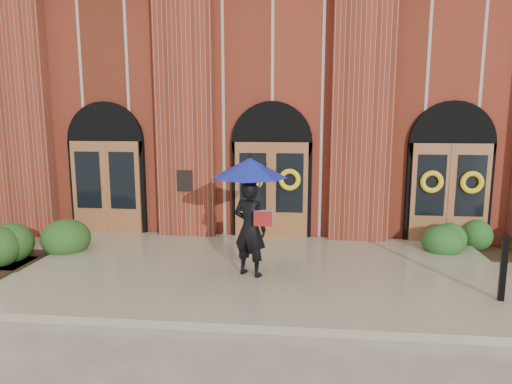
# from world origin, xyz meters

# --- Properties ---
(ground) EXTENTS (90.00, 90.00, 0.00)m
(ground) POSITION_xyz_m (0.00, 0.00, 0.00)
(ground) COLOR tan
(ground) RESTS_ON ground
(landing) EXTENTS (10.00, 5.30, 0.15)m
(landing) POSITION_xyz_m (0.00, 0.15, 0.07)
(landing) COLOR gray
(landing) RESTS_ON ground
(church_building) EXTENTS (16.20, 12.53, 7.00)m
(church_building) POSITION_xyz_m (0.00, 8.78, 3.50)
(church_building) COLOR maroon
(church_building) RESTS_ON ground
(man_with_umbrella) EXTENTS (1.96, 1.96, 2.38)m
(man_with_umbrella) POSITION_xyz_m (-0.21, -0.28, 1.81)
(man_with_umbrella) COLOR black
(man_with_umbrella) RESTS_ON landing
(metal_post) EXTENTS (0.18, 0.18, 1.15)m
(metal_post) POSITION_xyz_m (4.30, -1.09, 0.76)
(metal_post) COLOR black
(metal_post) RESTS_ON landing
(hedge_wall_right) EXTENTS (2.83, 1.13, 0.73)m
(hedge_wall_right) POSITION_xyz_m (5.41, 2.20, 0.36)
(hedge_wall_right) COLOR #204F1B
(hedge_wall_right) RESTS_ON ground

